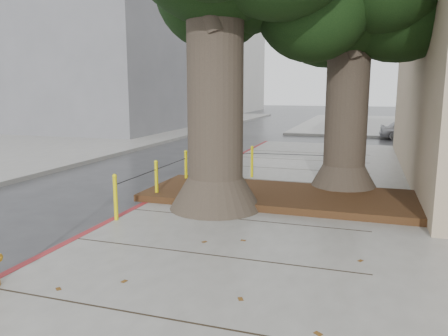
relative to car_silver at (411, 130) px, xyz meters
name	(u,v)px	position (x,y,z in m)	size (l,w,h in m)	color
ground	(179,260)	(-5.13, -19.75, -0.56)	(140.00, 140.00, 0.00)	#28282B
sidewalk_far	(411,125)	(0.87, 10.25, -0.48)	(16.00, 20.00, 0.15)	slate
curb_red	(143,207)	(-7.13, -17.25, -0.48)	(0.14, 26.00, 0.16)	maroon
planter_bed	(279,196)	(-4.23, -15.85, -0.33)	(6.40, 2.60, 0.16)	black
building_far_grey	(110,43)	(-20.13, 2.25, 5.44)	(12.00, 16.00, 12.00)	slate
building_far_white	(200,50)	(-22.13, 25.25, 6.94)	(12.00, 18.00, 15.00)	silver
bollard_ring	(216,170)	(-6.00, -15.38, 0.11)	(3.79, 5.39, 0.95)	yellow
car_silver	(411,130)	(0.00, 0.00, 0.00)	(1.32, 3.28, 1.12)	#A7A7AC
car_dark	(137,123)	(-16.69, -0.46, 0.03)	(1.65, 4.06, 1.18)	black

